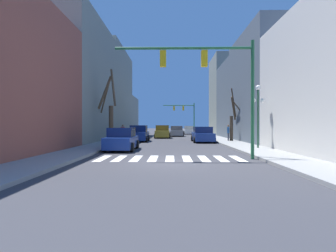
% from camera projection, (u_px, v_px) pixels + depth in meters
% --- Properties ---
extents(ground_plane, '(240.00, 240.00, 0.00)m').
position_uv_depth(ground_plane, '(170.00, 163.00, 12.45)').
color(ground_plane, '#38383D').
extents(sidewalk_left, '(2.54, 90.00, 0.15)m').
position_uv_depth(sidewalk_left, '(48.00, 161.00, 12.51)').
color(sidewalk_left, gray).
rests_on(sidewalk_left, ground_plane).
extents(sidewalk_right, '(2.54, 90.00, 0.15)m').
position_uv_depth(sidewalk_right, '(293.00, 161.00, 12.38)').
color(sidewalk_right, gray).
rests_on(sidewalk_right, ground_plane).
extents(building_row_left, '(6.00, 51.02, 13.47)m').
position_uv_depth(building_row_left, '(88.00, 93.00, 32.04)').
color(building_row_left, '#934C3D').
rests_on(building_row_left, ground_plane).
extents(building_row_right, '(6.00, 42.32, 13.24)m').
position_uv_depth(building_row_right, '(261.00, 93.00, 29.11)').
color(building_row_right, beige).
rests_on(building_row_right, ground_plane).
extents(crosswalk_stripes, '(7.65, 2.60, 0.01)m').
position_uv_depth(crosswalk_stripes, '(170.00, 158.00, 13.94)').
color(crosswalk_stripes, white).
rests_on(crosswalk_stripes, ground_plane).
extents(traffic_signal_near, '(7.29, 0.28, 6.21)m').
position_uv_depth(traffic_signal_near, '(212.00, 72.00, 13.68)').
color(traffic_signal_near, '#236038').
rests_on(traffic_signal_near, ground_plane).
extents(traffic_signal_far, '(5.79, 0.28, 5.80)m').
position_uv_depth(traffic_signal_far, '(185.00, 112.00, 48.27)').
color(traffic_signal_far, '#236038').
rests_on(traffic_signal_far, ground_plane).
extents(street_lamp_right_corner, '(0.95, 0.36, 4.50)m').
position_uv_depth(street_lamp_right_corner, '(258.00, 104.00, 18.78)').
color(street_lamp_right_corner, '#1E4C2D').
rests_on(street_lamp_right_corner, sidewalk_right).
extents(car_parked_right_mid, '(2.05, 4.29, 1.59)m').
position_uv_depth(car_parked_right_mid, '(122.00, 140.00, 18.50)').
color(car_parked_right_mid, navy).
rests_on(car_parked_right_mid, ground_plane).
extents(car_parked_left_near, '(2.02, 4.30, 1.58)m').
position_uv_depth(car_parked_left_near, '(189.00, 130.00, 50.13)').
color(car_parked_left_near, white).
rests_on(car_parked_left_near, ground_plane).
extents(car_parked_right_near, '(2.18, 4.63, 1.62)m').
position_uv_depth(car_parked_right_near, '(176.00, 131.00, 41.08)').
color(car_parked_right_near, gray).
rests_on(car_parked_right_near, ground_plane).
extents(car_parked_left_far, '(2.13, 4.43, 1.74)m').
position_uv_depth(car_parked_left_far, '(162.00, 132.00, 35.71)').
color(car_parked_left_far, '#A38423').
rests_on(car_parked_left_far, ground_plane).
extents(car_driving_away_lane, '(2.08, 4.19, 1.74)m').
position_uv_depth(car_driving_away_lane, '(139.00, 134.00, 28.20)').
color(car_driving_away_lane, navy).
rests_on(car_driving_away_lane, ground_plane).
extents(car_parked_left_mid, '(2.18, 4.89, 1.60)m').
position_uv_depth(car_parked_left_mid, '(203.00, 135.00, 27.27)').
color(car_parked_left_mid, navy).
rests_on(car_parked_left_mid, ground_plane).
extents(pedestrian_near_right_corner, '(0.71, 0.33, 1.69)m').
position_uv_depth(pedestrian_near_right_corner, '(123.00, 131.00, 28.66)').
color(pedestrian_near_right_corner, '#7A705B').
rests_on(pedestrian_near_right_corner, sidewalk_left).
extents(pedestrian_waiting_at_curb, '(0.31, 0.71, 1.67)m').
position_uv_depth(pedestrian_waiting_at_curb, '(228.00, 131.00, 27.24)').
color(pedestrian_waiting_at_curb, '#282D47').
rests_on(pedestrian_waiting_at_curb, sidewalk_right).
extents(street_tree_right_near, '(2.43, 4.05, 6.80)m').
position_uv_depth(street_tree_right_near, '(110.00, 111.00, 24.14)').
color(street_tree_right_near, brown).
rests_on(street_tree_right_near, sidewalk_left).
extents(street_tree_left_mid, '(1.60, 1.77, 5.48)m').
position_uv_depth(street_tree_left_mid, '(233.00, 120.00, 27.33)').
color(street_tree_left_mid, '#473828').
rests_on(street_tree_left_mid, sidewalk_right).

